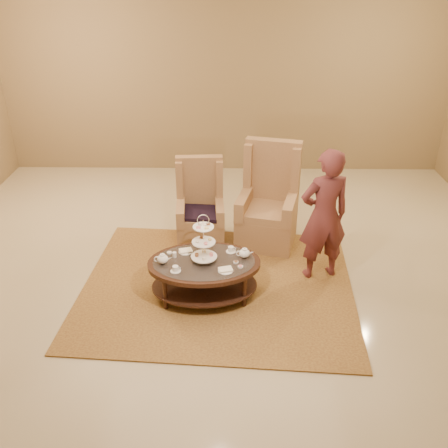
{
  "coord_description": "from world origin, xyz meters",
  "views": [
    {
      "loc": [
        0.11,
        -4.95,
        3.59
      ],
      "look_at": [
        0.03,
        0.2,
        0.82
      ],
      "focal_mm": 40.0,
      "sensor_mm": 36.0,
      "label": 1
    }
  ],
  "objects_px": {
    "tea_table": "(204,268)",
    "armchair_left": "(200,214)",
    "armchair_right": "(268,209)",
    "person": "(324,216)"
  },
  "relations": [
    {
      "from": "tea_table",
      "to": "armchair_left",
      "type": "xyz_separation_m",
      "value": [
        -0.12,
        1.35,
        0.01
      ]
    },
    {
      "from": "armchair_right",
      "to": "person",
      "type": "distance_m",
      "value": 1.15
    },
    {
      "from": "person",
      "to": "tea_table",
      "type": "bearing_deg",
      "value": 3.78
    },
    {
      "from": "tea_table",
      "to": "armchair_right",
      "type": "relative_size",
      "value": 0.96
    },
    {
      "from": "armchair_right",
      "to": "armchair_left",
      "type": "bearing_deg",
      "value": -165.2
    },
    {
      "from": "armchair_right",
      "to": "person",
      "type": "relative_size",
      "value": 0.84
    },
    {
      "from": "tea_table",
      "to": "person",
      "type": "distance_m",
      "value": 1.56
    },
    {
      "from": "armchair_right",
      "to": "person",
      "type": "xyz_separation_m",
      "value": [
        0.59,
        -0.91,
        0.37
      ]
    },
    {
      "from": "armchair_left",
      "to": "armchair_right",
      "type": "xyz_separation_m",
      "value": [
        0.95,
        0.02,
        0.07
      ]
    },
    {
      "from": "tea_table",
      "to": "person",
      "type": "xyz_separation_m",
      "value": [
        1.42,
        0.46,
        0.45
      ]
    }
  ]
}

